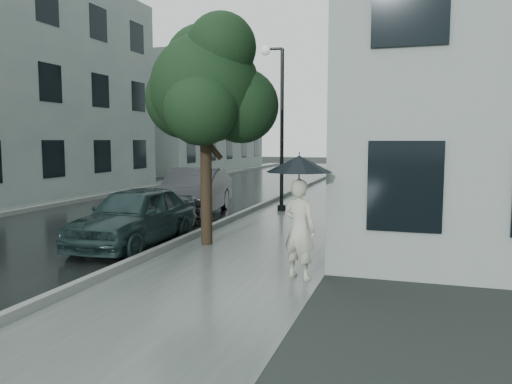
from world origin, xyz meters
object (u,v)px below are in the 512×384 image
(lamp_post, at_px, (278,118))
(car_near, at_px, (135,216))
(street_tree, at_px, (207,87))
(pedestrian, at_px, (300,229))
(car_far, at_px, (194,192))

(lamp_post, relative_size, car_near, 1.39)
(street_tree, bearing_deg, car_near, -157.00)
(pedestrian, xyz_separation_m, lamp_post, (-2.46, 7.84, 2.23))
(pedestrian, height_order, car_near, pedestrian)
(pedestrian, distance_m, car_far, 7.73)
(lamp_post, height_order, car_near, lamp_post)
(pedestrian, xyz_separation_m, street_tree, (-2.60, 2.22, 2.66))
(pedestrian, height_order, car_far, pedestrian)
(pedestrian, distance_m, car_near, 4.40)
(car_near, bearing_deg, pedestrian, -21.21)
(car_near, xyz_separation_m, car_far, (-0.61, 4.55, 0.07))
(lamp_post, bearing_deg, car_far, -150.24)
(car_near, bearing_deg, street_tree, 22.87)
(lamp_post, distance_m, car_near, 6.90)
(pedestrian, bearing_deg, street_tree, -17.87)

